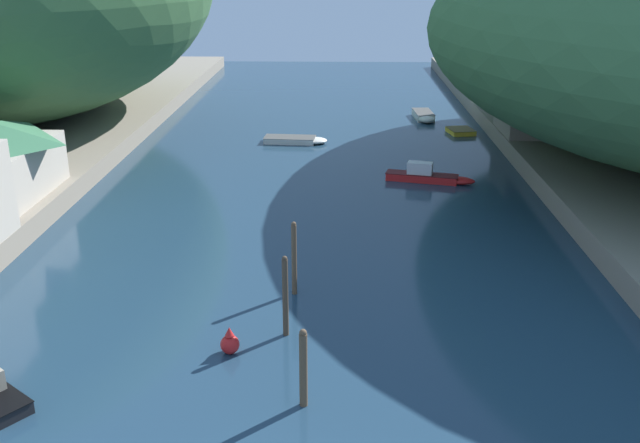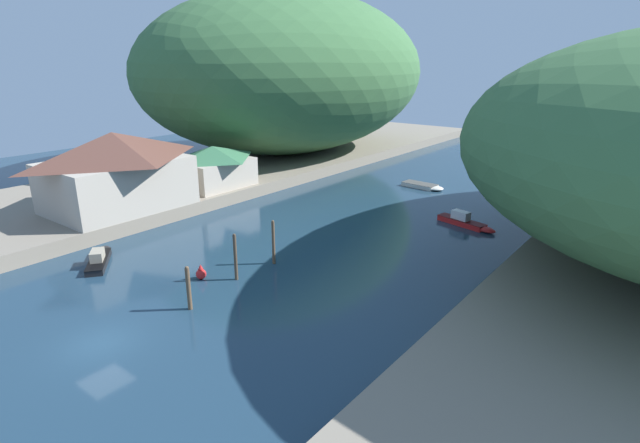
{
  "view_description": "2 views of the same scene",
  "coord_description": "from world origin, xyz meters",
  "px_view_note": "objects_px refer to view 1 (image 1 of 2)",
  "views": [
    {
      "loc": [
        1.88,
        -15.56,
        14.86
      ],
      "look_at": [
        0.88,
        20.32,
        1.57
      ],
      "focal_mm": 40.0,
      "sensor_mm": 36.0,
      "label": 1
    },
    {
      "loc": [
        25.2,
        -11.91,
        15.6
      ],
      "look_at": [
        0.99,
        19.19,
        2.58
      ],
      "focal_mm": 28.0,
      "sensor_mm": 36.0,
      "label": 2
    }
  ],
  "objects_px": {
    "boat_far_upstream": "(297,140)",
    "boat_mid_channel": "(430,176)",
    "channel_buoy_near": "(230,343)",
    "boat_open_rowboat": "(424,116)",
    "right_bank_cottage": "(539,103)",
    "boat_far_right_bank": "(459,130)"
  },
  "relations": [
    {
      "from": "boat_far_upstream",
      "to": "boat_mid_channel",
      "type": "bearing_deg",
      "value": 46.31
    },
    {
      "from": "boat_mid_channel",
      "to": "channel_buoy_near",
      "type": "relative_size",
      "value": 5.49
    },
    {
      "from": "boat_mid_channel",
      "to": "boat_open_rowboat",
      "type": "bearing_deg",
      "value": -171.41
    },
    {
      "from": "right_bank_cottage",
      "to": "boat_open_rowboat",
      "type": "xyz_separation_m",
      "value": [
        -8.03,
        10.82,
        -3.38
      ]
    },
    {
      "from": "boat_far_upstream",
      "to": "boat_open_rowboat",
      "type": "height_order",
      "value": "boat_open_rowboat"
    },
    {
      "from": "boat_far_upstream",
      "to": "boat_far_right_bank",
      "type": "relative_size",
      "value": 1.58
    },
    {
      "from": "boat_far_upstream",
      "to": "boat_mid_channel",
      "type": "distance_m",
      "value": 14.93
    },
    {
      "from": "boat_far_right_bank",
      "to": "boat_open_rowboat",
      "type": "distance_m",
      "value": 5.98
    },
    {
      "from": "right_bank_cottage",
      "to": "boat_far_right_bank",
      "type": "xyz_separation_m",
      "value": [
        -5.45,
        5.44,
        -3.51
      ]
    },
    {
      "from": "right_bank_cottage",
      "to": "boat_mid_channel",
      "type": "xyz_separation_m",
      "value": [
        -9.89,
        -9.86,
        -3.32
      ]
    },
    {
      "from": "boat_far_upstream",
      "to": "channel_buoy_near",
      "type": "distance_m",
      "value": 34.72
    },
    {
      "from": "boat_mid_channel",
      "to": "channel_buoy_near",
      "type": "distance_m",
      "value": 25.96
    },
    {
      "from": "channel_buoy_near",
      "to": "boat_mid_channel",
      "type": "bearing_deg",
      "value": 65.61
    },
    {
      "from": "boat_mid_channel",
      "to": "boat_open_rowboat",
      "type": "height_order",
      "value": "boat_mid_channel"
    },
    {
      "from": "right_bank_cottage",
      "to": "boat_far_upstream",
      "type": "relative_size",
      "value": 1.23
    },
    {
      "from": "boat_open_rowboat",
      "to": "channel_buoy_near",
      "type": "xyz_separation_m",
      "value": [
        -12.58,
        -44.32,
        0.11
      ]
    },
    {
      "from": "boat_open_rowboat",
      "to": "boat_mid_channel",
      "type": "bearing_deg",
      "value": 81.01
    },
    {
      "from": "boat_mid_channel",
      "to": "channel_buoy_near",
      "type": "height_order",
      "value": "boat_mid_channel"
    },
    {
      "from": "boat_far_upstream",
      "to": "boat_open_rowboat",
      "type": "xyz_separation_m",
      "value": [
        11.88,
        9.61,
        0.1
      ]
    },
    {
      "from": "boat_far_right_bank",
      "to": "boat_mid_channel",
      "type": "distance_m",
      "value": 15.92
    },
    {
      "from": "boat_mid_channel",
      "to": "boat_far_right_bank",
      "type": "bearing_deg",
      "value": 177.54
    },
    {
      "from": "right_bank_cottage",
      "to": "channel_buoy_near",
      "type": "xyz_separation_m",
      "value": [
        -20.61,
        -33.5,
        -3.28
      ]
    }
  ]
}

